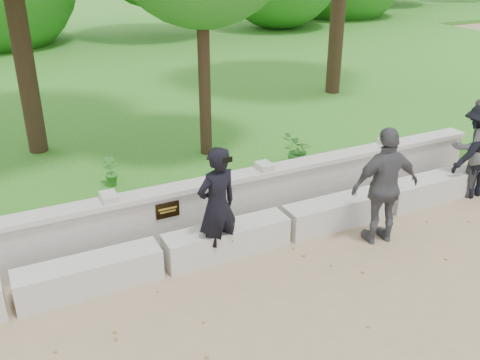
# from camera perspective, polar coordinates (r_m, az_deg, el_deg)

# --- Properties ---
(ground) EXTENTS (80.00, 80.00, 0.00)m
(ground) POSITION_cam_1_polar(r_m,az_deg,el_deg) (6.30, -2.29, -18.25)
(ground) COLOR #927759
(ground) RESTS_ON ground
(lawn) EXTENTS (40.00, 22.00, 0.25)m
(lawn) POSITION_cam_1_polar(r_m,az_deg,el_deg) (18.81, -20.47, 10.17)
(lawn) COLOR #276B19
(lawn) RESTS_ON ground
(concrete_bench) EXTENTS (11.90, 0.45, 0.45)m
(concrete_bench) POSITION_cam_1_polar(r_m,az_deg,el_deg) (7.59, -8.30, -8.07)
(concrete_bench) COLOR beige
(concrete_bench) RESTS_ON ground
(parapet_wall) EXTENTS (12.50, 0.35, 0.90)m
(parapet_wall) POSITION_cam_1_polar(r_m,az_deg,el_deg) (8.05, -10.02, -4.19)
(parapet_wall) COLOR beige
(parapet_wall) RESTS_ON ground
(man_main) EXTENTS (0.71, 0.64, 1.75)m
(man_main) POSITION_cam_1_polar(r_m,az_deg,el_deg) (7.43, -2.46, -2.78)
(man_main) COLOR black
(man_main) RESTS_ON ground
(visitor_left) EXTENTS (1.02, 0.89, 1.79)m
(visitor_left) POSITION_cam_1_polar(r_m,az_deg,el_deg) (10.32, 23.76, 3.18)
(visitor_left) COLOR #46464B
(visitor_left) RESTS_ON ground
(visitor_mid) EXTENTS (1.14, 0.70, 1.70)m
(visitor_mid) POSITION_cam_1_polar(r_m,az_deg,el_deg) (10.29, 24.05, 2.82)
(visitor_mid) COLOR black
(visitor_mid) RESTS_ON ground
(visitor_right) EXTENTS (1.13, 0.62, 1.83)m
(visitor_right) POSITION_cam_1_polar(r_m,az_deg,el_deg) (8.20, 15.21, -0.66)
(visitor_right) COLOR #424348
(visitor_right) RESTS_ON ground
(shrub_b) EXTENTS (0.34, 0.36, 0.52)m
(shrub_b) POSITION_cam_1_polar(r_m,az_deg,el_deg) (9.69, -13.71, 0.86)
(shrub_b) COLOR #317728
(shrub_b) RESTS_ON lawn
(shrub_c) EXTENTS (0.77, 0.76, 0.65)m
(shrub_c) POSITION_cam_1_polar(r_m,az_deg,el_deg) (10.21, 6.13, 3.05)
(shrub_c) COLOR #317728
(shrub_c) RESTS_ON lawn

